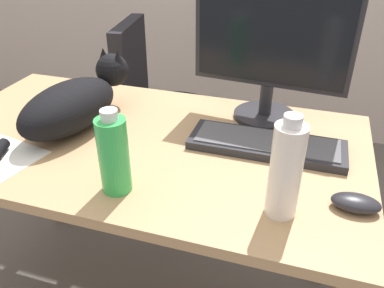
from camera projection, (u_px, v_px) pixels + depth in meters
desk at (144, 169)px, 1.24m from camera, size 1.31×0.72×0.72m
office_chair at (162, 129)px, 1.95m from camera, size 0.48×0.48×0.89m
monitor at (271, 50)px, 1.19m from camera, size 0.48×0.20×0.41m
keyboard at (267, 144)px, 1.13m from camera, size 0.44×0.15×0.03m
cat at (74, 103)px, 1.21m from camera, size 0.26×0.60×0.20m
computer_mouse at (356, 203)px, 0.90m from camera, size 0.11×0.06×0.04m
water_bottle at (286, 170)px, 0.84m from camera, size 0.07×0.07×0.24m
spray_bottle at (114, 155)px, 0.92m from camera, size 0.07×0.07×0.21m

